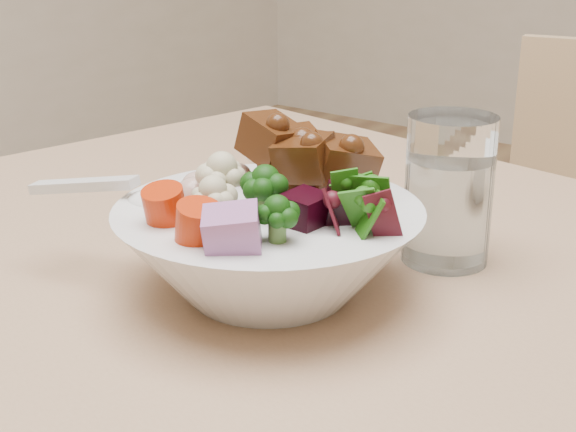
{
  "coord_description": "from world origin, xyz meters",
  "views": [
    {
      "loc": [
        0.37,
        -0.5,
        0.97
      ],
      "look_at": [
        0.02,
        -0.05,
        0.76
      ],
      "focal_mm": 50.0,
      "sensor_mm": 36.0,
      "label": 1
    }
  ],
  "objects": [
    {
      "name": "side_bowl",
      "position": [
        -0.12,
        0.16,
        0.72
      ],
      "size": [
        0.14,
        0.14,
        0.05
      ],
      "primitive_type": null,
      "color": "white",
      "rests_on": "dining_table"
    },
    {
      "name": "water_glass",
      "position": [
        0.08,
        0.09,
        0.76
      ],
      "size": [
        0.07,
        0.07,
        0.13
      ],
      "color": "white",
      "rests_on": "dining_table"
    },
    {
      "name": "soup_spoon",
      "position": [
        -0.09,
        -0.1,
        0.77
      ],
      "size": [
        0.14,
        0.07,
        0.03
      ],
      "rotation": [
        0.0,
        0.0,
        0.32
      ],
      "color": "white",
      "rests_on": "food_bowl"
    },
    {
      "name": "food_bowl",
      "position": [
        0.0,
        -0.06,
        0.74
      ],
      "size": [
        0.24,
        0.24,
        0.13
      ],
      "color": "white",
      "rests_on": "dining_table"
    }
  ]
}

